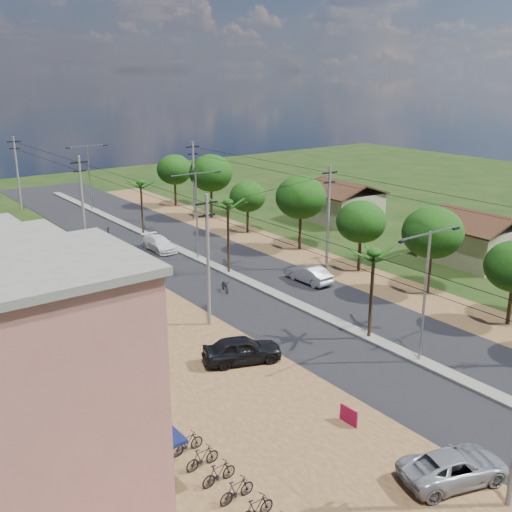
# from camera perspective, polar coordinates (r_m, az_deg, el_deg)

# --- Properties ---
(ground) EXTENTS (160.00, 160.00, 0.00)m
(ground) POSITION_cam_1_polar(r_m,az_deg,el_deg) (37.16, 15.25, -9.72)
(ground) COLOR black
(ground) RESTS_ON ground
(road) EXTENTS (12.00, 110.00, 0.04)m
(road) POSITION_cam_1_polar(r_m,az_deg,el_deg) (46.91, 0.83, -3.28)
(road) COLOR black
(road) RESTS_ON ground
(median) EXTENTS (1.00, 90.00, 0.18)m
(median) POSITION_cam_1_polar(r_m,az_deg,el_deg) (49.15, -1.29, -2.22)
(median) COLOR #605E56
(median) RESTS_ON ground
(dirt_lot_west) EXTENTS (18.00, 46.00, 0.04)m
(dirt_lot_west) POSITION_cam_1_polar(r_m,az_deg,el_deg) (34.41, -12.30, -11.75)
(dirt_lot_west) COLOR brown
(dirt_lot_west) RESTS_ON ground
(dirt_shoulder_east) EXTENTS (5.00, 90.00, 0.03)m
(dirt_shoulder_east) POSITION_cam_1_polar(r_m,az_deg,el_deg) (52.23, 8.26, -1.30)
(dirt_shoulder_east) COLOR brown
(dirt_shoulder_east) RESTS_ON ground
(shophouse_pink) EXTENTS (9.00, 6.40, 10.30)m
(shophouse_pink) POSITION_cam_1_polar(r_m,az_deg,el_deg) (23.33, -20.62, -12.96)
(shophouse_pink) COLOR #9A5B4E
(shophouse_pink) RESTS_ON ground
(house_east_near) EXTENTS (7.60, 7.50, 4.60)m
(house_east_near) POSITION_cam_1_polar(r_m,az_deg,el_deg) (57.22, 20.16, 1.93)
(house_east_near) COLOR gray
(house_east_near) RESTS_ON ground
(house_east_far) EXTENTS (7.60, 7.50, 4.60)m
(house_east_far) POSITION_cam_1_polar(r_m,az_deg,el_deg) (69.05, 8.18, 5.31)
(house_east_far) COLOR gray
(house_east_far) RESTS_ON ground
(tree_east_c) EXTENTS (4.60, 4.60, 6.83)m
(tree_east_c) POSITION_cam_1_polar(r_m,az_deg,el_deg) (46.73, 16.47, 2.15)
(tree_east_c) COLOR black
(tree_east_c) RESTS_ON ground
(tree_east_d) EXTENTS (4.20, 4.20, 6.13)m
(tree_east_d) POSITION_cam_1_polar(r_m,az_deg,el_deg) (50.99, 9.98, 3.22)
(tree_east_d) COLOR black
(tree_east_d) RESTS_ON ground
(tree_east_e) EXTENTS (4.80, 4.80, 7.14)m
(tree_east_e) POSITION_cam_1_polar(r_m,az_deg,el_deg) (56.58, 4.29, 5.60)
(tree_east_e) COLOR black
(tree_east_e) RESTS_ON ground
(tree_east_f) EXTENTS (3.80, 3.80, 5.52)m
(tree_east_f) POSITION_cam_1_polar(r_m,az_deg,el_deg) (62.73, -0.81, 5.68)
(tree_east_f) COLOR black
(tree_east_f) RESTS_ON ground
(tree_east_g) EXTENTS (5.00, 5.00, 7.38)m
(tree_east_g) POSITION_cam_1_polar(r_m,az_deg,el_deg) (69.34, -4.32, 7.88)
(tree_east_g) COLOR black
(tree_east_g) RESTS_ON ground
(tree_east_h) EXTENTS (4.40, 4.40, 6.52)m
(tree_east_h) POSITION_cam_1_polar(r_m,az_deg,el_deg) (76.09, -7.78, 8.15)
(tree_east_h) COLOR black
(tree_east_h) RESTS_ON ground
(palm_median_near) EXTENTS (2.00, 2.00, 6.15)m
(palm_median_near) POSITION_cam_1_polar(r_m,az_deg,el_deg) (37.47, 11.15, -0.05)
(palm_median_near) COLOR black
(palm_median_near) RESTS_ON ground
(palm_median_mid) EXTENTS (2.00, 2.00, 6.55)m
(palm_median_mid) POSITION_cam_1_polar(r_m,az_deg,el_deg) (49.14, -2.69, 4.81)
(palm_median_mid) COLOR black
(palm_median_mid) RESTS_ON ground
(palm_median_far) EXTENTS (2.00, 2.00, 5.85)m
(palm_median_far) POSITION_cam_1_polar(r_m,az_deg,el_deg) (62.93, -10.93, 6.68)
(palm_median_far) COLOR black
(palm_median_far) RESTS_ON ground
(streetlight_near) EXTENTS (5.10, 0.18, 8.00)m
(streetlight_near) POSITION_cam_1_polar(r_m,az_deg,el_deg) (35.30, 15.86, -2.76)
(streetlight_near) COLOR gray
(streetlight_near) RESTS_ON ground
(streetlight_mid) EXTENTS (5.10, 0.18, 8.00)m
(streetlight_mid) POSITION_cam_1_polar(r_m,az_deg,el_deg) (53.51, -5.69, 4.55)
(streetlight_mid) COLOR gray
(streetlight_mid) RESTS_ON ground
(streetlight_far) EXTENTS (5.10, 0.18, 8.00)m
(streetlight_far) POSITION_cam_1_polar(r_m,az_deg,el_deg) (75.70, -15.63, 7.74)
(streetlight_far) COLOR gray
(streetlight_far) RESTS_ON ground
(utility_pole_w_b) EXTENTS (1.60, 0.24, 9.00)m
(utility_pole_w_b) POSITION_cam_1_polar(r_m,az_deg,el_deg) (39.26, -4.59, -0.16)
(utility_pole_w_b) COLOR #605E56
(utility_pole_w_b) RESTS_ON ground
(utility_pole_w_c) EXTENTS (1.60, 0.24, 9.00)m
(utility_pole_w_c) POSITION_cam_1_polar(r_m,az_deg,el_deg) (58.53, -16.20, 5.02)
(utility_pole_w_c) COLOR #605E56
(utility_pole_w_c) RESTS_ON ground
(utility_pole_w_d) EXTENTS (1.60, 0.24, 9.00)m
(utility_pole_w_d) POSITION_cam_1_polar(r_m,az_deg,el_deg) (78.28, -21.78, 7.43)
(utility_pole_w_d) COLOR #605E56
(utility_pole_w_d) RESTS_ON ground
(utility_pole_e_b) EXTENTS (1.60, 0.24, 9.00)m
(utility_pole_e_b) POSITION_cam_1_polar(r_m,az_deg,el_deg) (50.94, 6.90, 3.83)
(utility_pole_e_b) COLOR #605E56
(utility_pole_e_b) RESTS_ON ground
(utility_pole_e_c) EXTENTS (1.60, 0.24, 9.00)m
(utility_pole_e_c) POSITION_cam_1_polar(r_m,az_deg,el_deg) (68.24, -5.96, 7.27)
(utility_pole_e_c) COLOR #605E56
(utility_pole_e_c) RESTS_ON ground
(car_silver_mid) EXTENTS (1.57, 4.26, 1.39)m
(car_silver_mid) POSITION_cam_1_polar(r_m,az_deg,el_deg) (48.57, 5.07, -1.77)
(car_silver_mid) COLOR #94979B
(car_silver_mid) RESTS_ON ground
(car_white_far) EXTENTS (1.91, 4.62, 1.33)m
(car_white_far) POSITION_cam_1_polar(r_m,az_deg,el_deg) (57.66, -9.18, 1.12)
(car_white_far) COLOR silver
(car_white_far) RESTS_ON ground
(car_parked_silver) EXTENTS (5.14, 3.48, 1.31)m
(car_parked_silver) POSITION_cam_1_polar(r_m,az_deg,el_deg) (27.68, 18.33, -18.58)
(car_parked_silver) COLOR #94979B
(car_parked_silver) RESTS_ON ground
(car_parked_dark) EXTENTS (5.00, 3.36, 1.58)m
(car_parked_dark) POSITION_cam_1_polar(r_m,az_deg,el_deg) (35.53, -1.33, -8.93)
(car_parked_dark) COLOR black
(car_parked_dark) RESTS_ON ground
(moto_rider_west_a) EXTENTS (1.10, 1.82, 0.91)m
(moto_rider_west_a) POSITION_cam_1_polar(r_m,az_deg,el_deg) (46.62, -2.96, -2.87)
(moto_rider_west_a) COLOR black
(moto_rider_west_a) RESTS_ON ground
(moto_rider_west_b) EXTENTS (1.25, 1.91, 1.12)m
(moto_rider_west_b) POSITION_cam_1_polar(r_m,az_deg,el_deg) (63.30, -13.90, 2.18)
(moto_rider_west_b) COLOR black
(moto_rider_west_b) RESTS_ON ground
(roadside_sign) EXTENTS (0.11, 1.09, 0.91)m
(roadside_sign) POSITION_cam_1_polar(r_m,az_deg,el_deg) (30.35, 8.82, -14.83)
(roadside_sign) COLOR maroon
(roadside_sign) RESTS_ON ground
(parked_scooter_row) EXTENTS (1.68, 7.02, 1.00)m
(parked_scooter_row) POSITION_cam_1_polar(r_m,az_deg,el_deg) (25.99, -2.72, -20.67)
(parked_scooter_row) COLOR black
(parked_scooter_row) RESTS_ON ground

